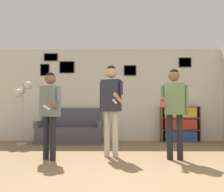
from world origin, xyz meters
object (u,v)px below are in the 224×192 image
(floor_lamp, at_px, (23,95))
(person_watcher_holding_cup, at_px, (174,103))
(couch, at_px, (70,131))
(bookshelf, at_px, (180,124))
(person_player_foreground_center, at_px, (111,99))
(person_player_foreground_left, at_px, (50,106))

(floor_lamp, bearing_deg, person_watcher_holding_cup, -28.21)
(couch, relative_size, bookshelf, 1.67)
(bookshelf, distance_m, floor_lamp, 4.37)
(person_watcher_holding_cup, bearing_deg, person_player_foreground_center, 166.69)
(bookshelf, height_order, floor_lamp, floor_lamp)
(bookshelf, height_order, person_watcher_holding_cup, person_watcher_holding_cup)
(floor_lamp, relative_size, person_player_foreground_center, 0.92)
(person_player_foreground_center, bearing_deg, floor_lamp, 145.50)
(couch, distance_m, person_watcher_holding_cup, 3.34)
(person_watcher_holding_cup, bearing_deg, bookshelf, 73.17)
(floor_lamp, xyz_separation_m, person_watcher_holding_cup, (3.50, -1.88, -0.27))
(couch, height_order, person_player_foreground_left, person_player_foreground_left)
(person_player_foreground_center, bearing_deg, person_watcher_holding_cup, -13.31)
(floor_lamp, height_order, person_player_foreground_left, floor_lamp)
(couch, bearing_deg, floor_lamp, -160.40)
(floor_lamp, height_order, person_watcher_holding_cup, person_watcher_holding_cup)
(couch, height_order, person_watcher_holding_cup, person_watcher_holding_cup)
(floor_lamp, xyz_separation_m, person_player_foreground_center, (2.33, -1.60, -0.18))
(person_player_foreground_center, bearing_deg, bookshelf, 48.95)
(person_player_foreground_left, distance_m, person_watcher_holding_cup, 2.30)
(person_player_foreground_left, bearing_deg, person_watcher_holding_cup, 0.53)
(couch, xyz_separation_m, person_player_foreground_center, (1.15, -2.02, 0.81))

